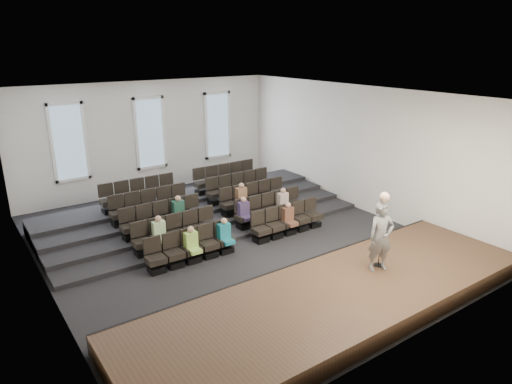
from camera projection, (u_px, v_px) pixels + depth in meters
ground at (234, 241)px, 15.85m from camera, size 14.00×14.00×0.00m
ceiling at (232, 94)px, 14.29m from camera, size 12.00×14.00×0.02m
wall_back at (150, 137)px, 20.54m from camera, size 12.00×0.04×5.00m
wall_front at (410, 245)px, 9.61m from camera, size 12.00×0.04×5.00m
wall_left at (36, 207)px, 11.80m from camera, size 0.04×14.00×5.00m
wall_right at (359, 148)px, 18.35m from camera, size 0.04×14.00×5.00m
stage at (339, 298)px, 11.81m from camera, size 11.80×3.60×0.50m
stage_lip at (295, 272)px, 13.18m from camera, size 11.80×0.06×0.52m
risers at (192, 209)px, 18.26m from camera, size 11.80×4.80×0.60m
seating_rows at (211, 210)px, 16.84m from camera, size 6.80×4.70×1.67m
windows at (150, 133)px, 20.43m from camera, size 8.44×0.10×3.24m
audience at (229, 216)px, 15.85m from camera, size 5.45×2.64×1.10m
speaker at (381, 237)px, 12.51m from camera, size 0.84×0.71×1.96m
mic_stand at (380, 250)px, 12.87m from camera, size 0.27×0.27×1.63m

